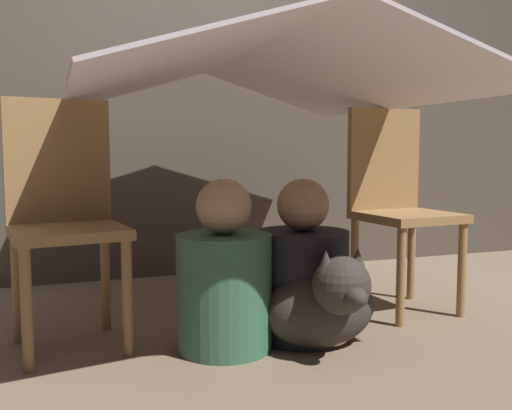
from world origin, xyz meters
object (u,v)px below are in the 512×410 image
person_front (224,280)px  dog (325,303)px  chair_right (397,200)px  person_second (302,274)px  chair_left (64,211)px

person_front → dog: (0.33, -0.13, -0.08)m
chair_right → dog: chair_right is taller
chair_right → dog: bearing=-149.4°
person_front → person_second: (0.31, 0.02, -0.00)m
person_front → chair_right: bearing=16.4°
dog → chair_right: bearing=35.5°
chair_left → chair_right: size_ratio=1.00×
person_front → dog: bearing=-21.9°
person_second → chair_right: bearing=22.5°
chair_left → person_front: 0.63m
chair_left → person_front: bearing=-34.3°
person_second → dog: 0.17m
person_front → person_second: bearing=4.5°
chair_left → dog: bearing=-32.6°
chair_right → person_front: chair_right is taller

